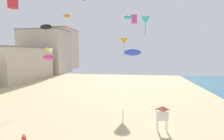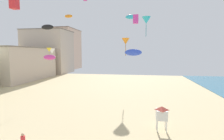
# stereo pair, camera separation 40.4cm
# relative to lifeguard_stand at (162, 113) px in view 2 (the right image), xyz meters

# --- Properties ---
(boardwalk_hotel_mid) EXTENTS (14.88, 22.25, 9.80)m
(boardwalk_hotel_mid) POSITION_rel_lifeguard_stand_xyz_m (-39.65, 28.68, 3.07)
(boardwalk_hotel_mid) COLOR #C6B29E
(boardwalk_hotel_mid) RESTS_ON ground
(boardwalk_hotel_far) EXTENTS (17.52, 12.84, 17.23)m
(boardwalk_hotel_far) POSITION_rel_lifeguard_stand_xyz_m (-39.65, 47.52, 6.78)
(boardwalk_hotel_far) COLOR #C6B29E
(boardwalk_hotel_far) RESTS_ON ground
(boardwalk_hotel_distant) EXTENTS (10.23, 17.54, 20.21)m
(boardwalk_hotel_distant) POSITION_rel_lifeguard_stand_xyz_m (-39.65, 65.03, 8.27)
(boardwalk_hotel_distant) COLOR beige
(boardwalk_hotel_distant) RESTS_ON ground
(lifeguard_stand) EXTENTS (1.10, 1.10, 2.55)m
(lifeguard_stand) POSITION_rel_lifeguard_stand_xyz_m (0.00, 0.00, 0.00)
(lifeguard_stand) COLOR white
(lifeguard_stand) RESTS_ON ground
(kite_red_box) EXTENTS (0.90, 0.90, 1.42)m
(kite_red_box) POSITION_rel_lifeguard_stand_xyz_m (-18.62, 3.13, 12.58)
(kite_red_box) COLOR red
(kite_cyan_parafoil) EXTENTS (2.35, 0.65, 0.91)m
(kite_cyan_parafoil) POSITION_rel_lifeguard_stand_xyz_m (-4.62, 22.59, 14.38)
(kite_cyan_parafoil) COLOR #2DB7CC
(kite_orange_parafoil) EXTENTS (1.65, 0.46, 0.64)m
(kite_orange_parafoil) POSITION_rel_lifeguard_stand_xyz_m (-16.58, 15.62, 13.50)
(kite_orange_parafoil) COLOR orange
(kite_black_parafoil) EXTENTS (2.01, 0.56, 0.78)m
(kite_black_parafoil) POSITION_rel_lifeguard_stand_xyz_m (-16.56, 7.50, 10.14)
(kite_black_parafoil) COLOR black
(kite_white_delta_2) EXTENTS (1.15, 1.15, 2.61)m
(kite_white_delta_2) POSITION_rel_lifeguard_stand_xyz_m (-18.31, 11.79, 6.50)
(kite_white_delta_2) COLOR white
(kite_blue_parafoil) EXTENTS (2.63, 0.73, 1.02)m
(kite_blue_parafoil) POSITION_rel_lifeguard_stand_xyz_m (-3.35, 9.24, 6.22)
(kite_blue_parafoil) COLOR blue
(kite_yellow_delta) EXTENTS (0.82, 0.82, 1.85)m
(kite_yellow_delta) POSITION_rel_lifeguard_stand_xyz_m (-16.67, 7.93, 6.64)
(kite_yellow_delta) COLOR yellow
(kite_orange_delta) EXTENTS (1.67, 1.67, 3.79)m
(kite_orange_delta) POSITION_rel_lifeguard_stand_xyz_m (-5.44, 19.39, 8.65)
(kite_orange_delta) COLOR orange
(kite_cyan_delta) EXTENTS (1.27, 1.27, 2.89)m
(kite_cyan_delta) POSITION_rel_lifeguard_stand_xyz_m (-1.47, 9.01, 10.97)
(kite_cyan_delta) COLOR #2DB7CC
(kite_magenta_parafoil) EXTENTS (1.86, 0.52, 0.72)m
(kite_magenta_parafoil) POSITION_rel_lifeguard_stand_xyz_m (-15.02, 5.09, 5.52)
(kite_magenta_parafoil) COLOR #DB3D9E
(kite_magenta_box_2) EXTENTS (1.05, 1.05, 1.65)m
(kite_magenta_box_2) POSITION_rel_lifeguard_stand_xyz_m (-3.30, 17.68, 12.88)
(kite_magenta_box_2) COLOR #DB3D9E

